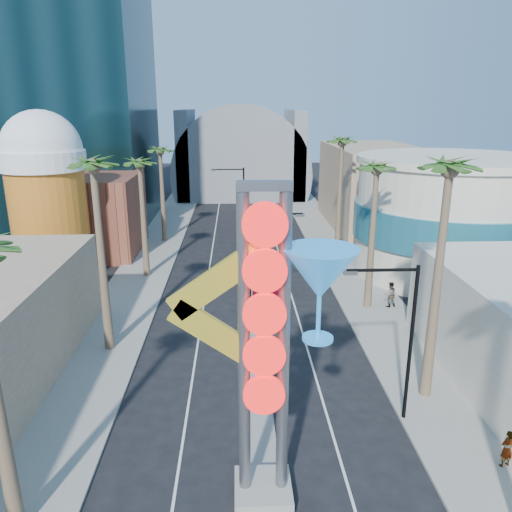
# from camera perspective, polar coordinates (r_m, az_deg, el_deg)

# --- Properties ---
(sidewalk_west) EXTENTS (5.00, 100.00, 0.15)m
(sidewalk_west) POSITION_cam_1_polar(r_m,az_deg,el_deg) (50.80, -11.96, -0.35)
(sidewalk_west) COLOR gray
(sidewalk_west) RESTS_ON ground
(sidewalk_east) EXTENTS (5.00, 100.00, 0.15)m
(sidewalk_east) POSITION_cam_1_polar(r_m,az_deg,el_deg) (51.14, 9.52, -0.09)
(sidewalk_east) COLOR gray
(sidewalk_east) RESTS_ON ground
(median) EXTENTS (1.60, 84.00, 0.15)m
(median) POSITION_cam_1_polar(r_m,az_deg,el_deg) (52.95, -1.26, 0.74)
(median) COLOR gray
(median) RESTS_ON ground
(hotel_tower) EXTENTS (20.00, 20.00, 50.00)m
(hotel_tower) POSITION_cam_1_polar(r_m,az_deg,el_deg) (68.91, -22.18, 24.29)
(hotel_tower) COLOR black
(hotel_tower) RESTS_ON ground
(brick_filler_west) EXTENTS (10.00, 10.00, 8.00)m
(brick_filler_west) POSITION_cam_1_polar(r_m,az_deg,el_deg) (54.12, -18.53, 4.50)
(brick_filler_west) COLOR brown
(brick_filler_west) RESTS_ON ground
(filler_east) EXTENTS (10.00, 20.00, 10.00)m
(filler_east) POSITION_cam_1_polar(r_m,az_deg,el_deg) (63.91, 13.16, 7.64)
(filler_east) COLOR #9A8163
(filler_east) RESTS_ON ground
(beer_mug) EXTENTS (7.00, 7.00, 14.50)m
(beer_mug) POSITION_cam_1_polar(r_m,az_deg,el_deg) (46.28, -22.82, 6.91)
(beer_mug) COLOR #C86B1A
(beer_mug) RESTS_ON ground
(turquoise_building) EXTENTS (16.60, 16.60, 10.60)m
(turquoise_building) POSITION_cam_1_polar(r_m,az_deg,el_deg) (47.80, 21.09, 4.20)
(turquoise_building) COLOR beige
(turquoise_building) RESTS_ON ground
(canopy) EXTENTS (22.00, 16.00, 22.00)m
(canopy) POSITION_cam_1_polar(r_m,az_deg,el_deg) (85.49, -1.74, 9.87)
(canopy) COLOR slate
(canopy) RESTS_ON ground
(neon_sign) EXTENTS (6.53, 2.60, 12.55)m
(neon_sign) POSITION_cam_1_polar(r_m,az_deg,el_deg) (17.60, 3.59, -8.58)
(neon_sign) COLOR gray
(neon_sign) RESTS_ON ground
(streetlight_0) EXTENTS (3.79, 0.25, 8.00)m
(streetlight_0) POSITION_cam_1_polar(r_m,az_deg,el_deg) (34.35, 0.21, 0.04)
(streetlight_0) COLOR black
(streetlight_0) RESTS_ON ground
(streetlight_1) EXTENTS (3.79, 0.25, 8.00)m
(streetlight_1) POSITION_cam_1_polar(r_m,az_deg,el_deg) (57.70, -1.95, 6.99)
(streetlight_1) COLOR black
(streetlight_1) RESTS_ON ground
(streetlight_2) EXTENTS (3.45, 0.25, 8.00)m
(streetlight_2) POSITION_cam_1_polar(r_m,az_deg,el_deg) (24.36, 16.35, -8.14)
(streetlight_2) COLOR black
(streetlight_2) RESTS_ON ground
(palm_1) EXTENTS (2.40, 2.40, 12.70)m
(palm_1) POSITION_cam_1_polar(r_m,az_deg,el_deg) (30.21, -18.03, 8.43)
(palm_1) COLOR brown
(palm_1) RESTS_ON ground
(palm_2) EXTENTS (2.40, 2.40, 11.20)m
(palm_2) POSITION_cam_1_polar(r_m,az_deg,el_deg) (43.92, -13.11, 9.48)
(palm_2) COLOR brown
(palm_2) RESTS_ON ground
(palm_3) EXTENTS (2.40, 2.40, 11.20)m
(palm_3) POSITION_cam_1_polar(r_m,az_deg,el_deg) (55.68, -10.88, 11.12)
(palm_3) COLOR brown
(palm_3) RESTS_ON ground
(palm_5) EXTENTS (2.40, 2.40, 13.20)m
(palm_5) POSITION_cam_1_polar(r_m,az_deg,el_deg) (25.15, 21.11, 7.57)
(palm_5) COLOR brown
(palm_5) RESTS_ON ground
(palm_6) EXTENTS (2.40, 2.40, 11.70)m
(palm_6) POSITION_cam_1_polar(r_m,az_deg,el_deg) (36.55, 13.59, 8.72)
(palm_6) COLOR brown
(palm_6) RESTS_ON ground
(palm_7) EXTENTS (2.40, 2.40, 12.70)m
(palm_7) POSITION_cam_1_polar(r_m,az_deg,el_deg) (48.04, 9.79, 11.89)
(palm_7) COLOR brown
(palm_7) RESTS_ON ground
(red_pickup) EXTENTS (2.57, 5.00, 1.35)m
(red_pickup) POSITION_cam_1_polar(r_m,az_deg,el_deg) (40.60, 1.24, -3.51)
(red_pickup) COLOR #B10D26
(red_pickup) RESTS_ON ground
(pedestrian_a) EXTENTS (0.72, 0.57, 1.71)m
(pedestrian_a) POSITION_cam_1_polar(r_m,az_deg,el_deg) (24.85, 26.74, -19.06)
(pedestrian_a) COLOR gray
(pedestrian_a) RESTS_ON sidewalk_east
(pedestrian_b) EXTENTS (1.11, 0.96, 1.96)m
(pedestrian_b) POSITION_cam_1_polar(r_m,az_deg,el_deg) (39.07, 15.07, -4.26)
(pedestrian_b) COLOR gray
(pedestrian_b) RESTS_ON sidewalk_east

